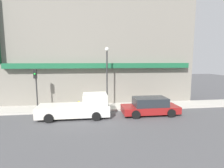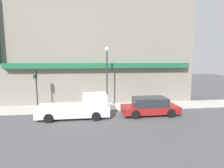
# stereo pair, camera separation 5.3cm
# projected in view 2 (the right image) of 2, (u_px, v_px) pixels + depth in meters

# --- Properties ---
(ground_plane) EXTENTS (80.00, 80.00, 0.00)m
(ground_plane) POSITION_uv_depth(u_px,v_px,m) (103.00, 112.00, 15.69)
(ground_plane) COLOR #4C4C4F
(sidewalk) EXTENTS (36.00, 2.48, 0.17)m
(sidewalk) POSITION_uv_depth(u_px,v_px,m) (102.00, 107.00, 16.89)
(sidewalk) COLOR #B7B2A8
(sidewalk) RESTS_ON ground
(building) EXTENTS (19.80, 3.80, 11.07)m
(building) POSITION_uv_depth(u_px,v_px,m) (100.00, 52.00, 18.84)
(building) COLOR gray
(building) RESTS_ON ground
(pickup_truck) EXTENTS (5.63, 2.19, 1.90)m
(pickup_truck) POSITION_uv_depth(u_px,v_px,m) (79.00, 107.00, 14.03)
(pickup_truck) COLOR white
(pickup_truck) RESTS_ON ground
(parked_car) EXTENTS (4.74, 2.11, 1.48)m
(parked_car) POSITION_uv_depth(u_px,v_px,m) (150.00, 106.00, 14.79)
(parked_car) COLOR maroon
(parked_car) RESTS_ON ground
(fire_hydrant) EXTENTS (0.21, 0.21, 0.73)m
(fire_hydrant) POSITION_uv_depth(u_px,v_px,m) (79.00, 105.00, 16.01)
(fire_hydrant) COLOR yellow
(fire_hydrant) RESTS_ON sidewalk
(street_lamp) EXTENTS (0.36, 0.36, 5.59)m
(street_lamp) POSITION_uv_depth(u_px,v_px,m) (107.00, 70.00, 16.00)
(street_lamp) COLOR #2D2D2D
(street_lamp) RESTS_ON sidewalk
(traffic_light) EXTENTS (0.28, 0.42, 3.65)m
(traffic_light) POSITION_uv_depth(u_px,v_px,m) (36.00, 82.00, 15.32)
(traffic_light) COLOR #2D2D2D
(traffic_light) RESTS_ON sidewalk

